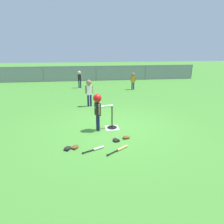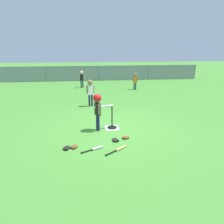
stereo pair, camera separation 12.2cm
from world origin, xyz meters
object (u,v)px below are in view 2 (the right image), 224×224
batter_child (98,105)px  fielder_near_right (135,79)px  fielder_deep_right (90,89)px  glove_by_plate (67,148)px  glove_tossed_aside (74,147)px  batting_tee (112,124)px  glove_near_bats (126,137)px  fielder_near_left (82,77)px  baseball_on_tee (112,106)px  spare_bat_wood (119,149)px  spare_bat_silver (95,149)px  glove_outfield_drop (115,140)px

batter_child → fielder_near_right: bearing=67.1°
batter_child → fielder_deep_right: (-0.19, 2.79, -0.08)m
glove_by_plate → glove_tossed_aside: (0.19, 0.05, 0.00)m
batting_tee → glove_tossed_aside: bearing=-132.7°
glove_near_bats → glove_tossed_aside: (-1.46, -0.40, 0.00)m
fielder_near_left → baseball_on_tee: bearing=-80.7°
fielder_deep_right → spare_bat_wood: fielder_deep_right is taller
batter_child → spare_bat_silver: batter_child is taller
batting_tee → glove_near_bats: bearing=-70.6°
batting_tee → fielder_deep_right: (-0.66, 2.66, 0.65)m
batting_tee → spare_bat_silver: bearing=-112.9°
fielder_near_left → glove_by_plate: fielder_near_left is taller
batter_child → glove_tossed_aside: bearing=-121.7°
fielder_near_left → glove_tossed_aside: size_ratio=4.06×
glove_by_plate → glove_tossed_aside: size_ratio=1.00×
baseball_on_tee → fielder_near_right: bearing=70.5°
glove_by_plate → glove_near_bats: same height
fielder_deep_right → glove_near_bats: (0.96, -3.51, -0.73)m
glove_near_bats → glove_outfield_drop: bearing=-157.8°
batting_tee → glove_tossed_aside: size_ratio=2.70×
batter_child → fielder_near_left: 7.20m
glove_by_plate → glove_tossed_aside: bearing=14.0°
fielder_near_left → batter_child: bearing=-84.5°
batting_tee → glove_by_plate: batting_tee is taller
batting_tee → fielder_near_right: 6.42m
batting_tee → glove_near_bats: 0.91m
fielder_near_left → glove_near_bats: fielder_near_left is taller
fielder_deep_right → spare_bat_wood: bearing=-80.9°
glove_outfield_drop → fielder_near_right: bearing=72.9°
fielder_near_right → glove_by_plate: size_ratio=3.85×
baseball_on_tee → fielder_near_left: 7.12m
glove_outfield_drop → batting_tee: bearing=88.5°
fielder_deep_right → fielder_near_left: bearing=96.5°
glove_near_bats → glove_outfield_drop: (-0.33, -0.13, 0.00)m
baseball_on_tee → batter_child: 0.49m
glove_outfield_drop → batter_child: bearing=117.0°
glove_by_plate → fielder_deep_right: bearing=80.1°
baseball_on_tee → spare_bat_wood: size_ratio=0.12×
spare_bat_silver → spare_bat_wood: bearing=-8.4°
fielder_near_right → spare_bat_wood: fielder_near_right is taller
baseball_on_tee → spare_bat_silver: 1.71m
fielder_near_right → glove_by_plate: (-3.49, -7.34, -0.63)m
baseball_on_tee → spare_bat_wood: 1.68m
glove_by_plate → glove_outfield_drop: (1.32, 0.31, 0.00)m
glove_near_bats → spare_bat_silver: bearing=-147.8°
fielder_near_right → glove_outfield_drop: size_ratio=4.31×
fielder_deep_right → spare_bat_wood: size_ratio=1.95×
baseball_on_tee → fielder_near_right: 6.40m
spare_bat_silver → glove_near_bats: 1.07m
fielder_near_right → glove_near_bats: (-1.84, -6.89, -0.63)m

